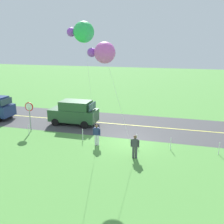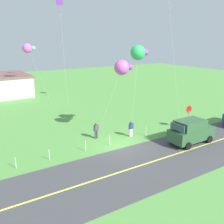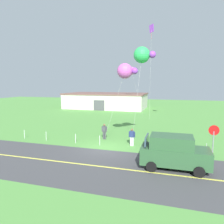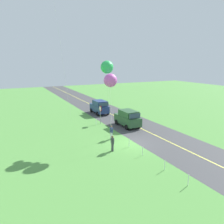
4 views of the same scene
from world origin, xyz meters
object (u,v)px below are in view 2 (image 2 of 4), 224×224
Objects in this scene: stop_sign at (189,113)px; kite_blue_mid at (138,53)px; person_adult_near at (96,130)px; kite_yellow_high at (59,3)px; person_adult_companion at (131,128)px; kite_red_low at (122,67)px; kite_pink_drift at (28,48)px; car_suv_foreground at (191,131)px.

stop_sign is 8.62m from kite_blue_mid.
kite_yellow_high reaches higher than person_adult_near.
kite_yellow_high is at bearing -34.73° from person_adult_companion.
kite_red_low is (-0.76, 0.51, 5.90)m from person_adult_companion.
person_adult_near is 0.11× the size of kite_yellow_high.
kite_red_low reaches higher than person_adult_near.
person_adult_near is at bearing 162.29° from kite_blue_mid.
kite_blue_mid is 1.01× the size of kite_pink_drift.
person_adult_companion is (-3.64, 4.28, -0.29)m from car_suv_foreground.
stop_sign is (2.85, 2.84, 0.65)m from car_suv_foreground.
kite_yellow_high reaches higher than kite_blue_mid.
car_suv_foreground is at bearing -47.44° from kite_red_low.
kite_pink_drift is at bearing 107.39° from car_suv_foreground.
kite_yellow_high is at bearing 93.52° from kite_blue_mid.
car_suv_foreground is 1.72× the size of stop_sign.
kite_blue_mid is (1.56, -0.35, 1.31)m from kite_red_low.
person_adult_companion is (3.12, -1.42, 0.00)m from person_adult_near.
car_suv_foreground is 2.75× the size of person_adult_companion.
kite_blue_mid reaches higher than person_adult_companion.
kite_yellow_high reaches higher than car_suv_foreground.
person_adult_near is at bearing -101.15° from kite_yellow_high.
kite_pink_drift is (-7.55, 24.10, 6.83)m from car_suv_foreground.
kite_yellow_high is at bearing -43.77° from kite_pink_drift.
car_suv_foreground is at bearing -175.04° from person_adult_companion.
kite_blue_mid is at bearing -113.69° from person_adult_companion.
kite_red_low is (-4.40, 4.79, 5.61)m from car_suv_foreground.
kite_blue_mid is 20.22m from kite_pink_drift.
person_adult_companion is 5.97m from kite_red_low.
kite_red_low is (2.36, -0.91, 5.90)m from person_adult_near.
kite_pink_drift is (-3.91, 19.83, 7.12)m from person_adult_companion.
person_adult_companion is at bearing -78.84° from kite_pink_drift.
kite_yellow_high is (0.57, 15.75, 7.16)m from kite_red_low.
kite_red_low is 0.50× the size of kite_yellow_high.
stop_sign is at bearing 44.87° from car_suv_foreground.
kite_pink_drift is (-0.79, 18.41, 7.12)m from person_adult_near.
car_suv_foreground is at bearing -72.61° from kite_pink_drift.
kite_blue_mid is (3.92, -1.25, 7.22)m from person_adult_near.
stop_sign is at bearing -15.08° from kite_red_low.
stop_sign is 9.00m from kite_red_low.
stop_sign is 10.06m from person_adult_near.
person_adult_near is 0.21× the size of kite_red_low.
car_suv_foreground is 8.59m from kite_red_low.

